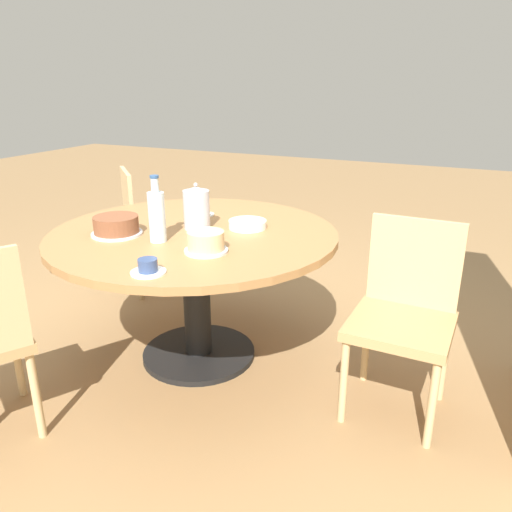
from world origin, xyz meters
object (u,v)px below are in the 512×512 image
water_bottle (157,215)px  cake_main (116,226)px  coffee_pot (197,208)px  cup_a (202,211)px  cake_second (206,242)px  chair_b (404,312)px  cup_b (148,268)px  chair_c (150,225)px

water_bottle → cake_main: bearing=-90.4°
coffee_pot → cup_a: 0.26m
cake_main → cake_second: size_ratio=1.27×
coffee_pot → cake_second: 0.37m
cake_second → cake_main: bearing=-94.4°
coffee_pot → water_bottle: bearing=-11.6°
coffee_pot → water_bottle: (0.26, -0.05, 0.02)m
chair_b → cup_a: size_ratio=6.13×
cake_second → cup_a: cake_second is taller
coffee_pot → cup_b: size_ratio=1.68×
cake_second → chair_b: bearing=108.5°
coffee_pot → cup_b: (0.61, 0.15, -0.08)m
chair_b → coffee_pot: (-0.02, -1.04, 0.35)m
cake_main → cup_b: bearing=51.5°
coffee_pot → cake_main: coffee_pot is taller
water_bottle → chair_b: bearing=102.1°
cup_b → chair_c: bearing=-143.5°
cup_b → cake_second: bearing=166.4°
chair_c → water_bottle: 1.20m
water_bottle → cup_b: size_ratio=2.22×
cup_a → coffee_pot: bearing=25.8°
cake_second → coffee_pot: bearing=-142.9°
water_bottle → cup_b: bearing=29.8°
chair_c → water_bottle: bearing=173.3°
coffee_pot → cup_a: bearing=-154.2°
chair_c → coffee_pot: 1.06m
chair_c → cake_second: chair_c is taller
cake_second → cup_a: 0.62m
water_bottle → cake_second: (0.04, 0.28, -0.08)m
coffee_pot → cup_b: bearing=13.7°
cake_second → cup_a: bearing=-147.5°
chair_b → chair_c: (-0.66, -1.81, 0.00)m
water_bottle → cake_main: (-0.00, -0.24, -0.08)m
chair_b → cake_second: bearing=-159.6°
cup_a → cup_b: 0.87m
coffee_pot → cake_second: size_ratio=1.22×
water_bottle → cup_a: size_ratio=2.22×
chair_b → cup_b: (0.59, -0.89, 0.27)m
cake_main → cup_a: size_ratio=1.76×
cake_main → coffee_pot: bearing=130.9°
water_bottle → cup_a: 0.50m
chair_b → cup_a: 1.21m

